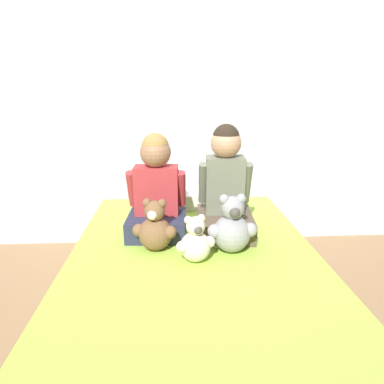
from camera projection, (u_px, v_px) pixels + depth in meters
The scene contains 9 objects.
ground_plane at pixel (194, 319), 1.93m from camera, with size 14.00×14.00×0.00m, color #93704C.
wall_behind_bed at pixel (185, 88), 2.60m from camera, with size 8.00×0.06×2.50m.
bed at pixel (195, 288), 1.87m from camera, with size 1.34×1.99×0.40m.
child_on_left at pixel (156, 193), 2.02m from camera, with size 0.36×0.33×0.60m.
child_on_right at pixel (225, 190), 2.04m from camera, with size 0.35×0.42×0.65m.
teddy_bear_held_by_left_child at pixel (155, 229), 1.84m from camera, with size 0.24×0.18×0.29m.
teddy_bear_held_by_right_child at pixel (232, 228), 1.82m from camera, with size 0.27×0.20×0.32m.
teddy_bear_between_children at pixel (195, 242), 1.72m from camera, with size 0.20×0.16×0.25m.
pillow_at_headboard at pixel (187, 198), 2.58m from camera, with size 0.47×0.29×0.11m.
Camera 1 is at (-0.11, -1.63, 1.24)m, focal length 32.00 mm.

